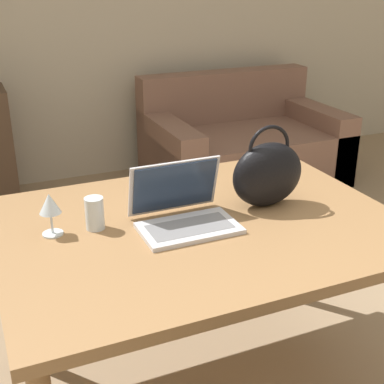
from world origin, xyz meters
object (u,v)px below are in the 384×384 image
object	(u,v)px
laptop	(182,208)
wine_glass	(50,206)
handbag	(268,174)
couch	(241,146)
drinking_glass	(95,213)

from	to	relation	value
laptop	wine_glass	xyz separation A→B (m)	(-0.44, 0.09, 0.05)
handbag	couch	bearing A→B (deg)	63.66
drinking_glass	handbag	bearing A→B (deg)	-5.57
drinking_glass	handbag	world-z (taller)	handbag
couch	drinking_glass	bearing A→B (deg)	-130.24
couch	laptop	distance (m)	2.47
wine_glass	couch	bearing A→B (deg)	47.16
couch	handbag	distance (m)	2.30
couch	drinking_glass	world-z (taller)	drinking_glass
wine_glass	handbag	world-z (taller)	handbag
laptop	drinking_glass	world-z (taller)	laptop
laptop	drinking_glass	bearing A→B (deg)	164.64
handbag	wine_glass	bearing A→B (deg)	174.56
handbag	drinking_glass	bearing A→B (deg)	174.43
drinking_glass	wine_glass	bearing A→B (deg)	175.16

